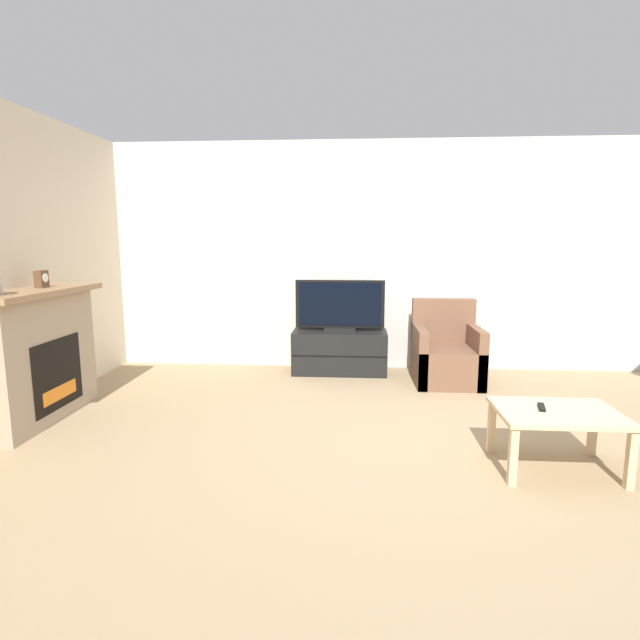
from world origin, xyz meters
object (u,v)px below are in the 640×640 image
fireplace (36,355)px  coffee_table (557,419)px  armchair (446,356)px  remote (542,407)px  mantel_clock (41,279)px  tv_stand (340,352)px  tv (340,307)px

fireplace → coffee_table: fireplace is taller
armchair → remote: bearing=-82.6°
mantel_clock → remote: mantel_clock is taller
tv_stand → tv: bearing=-90.0°
armchair → fireplace: bearing=-158.7°
mantel_clock → coffee_table: 4.24m
mantel_clock → remote: (3.98, -0.76, -0.79)m
coffee_table → armchair: bearing=99.8°
tv → armchair: 1.31m
tv → coffee_table: bearing=-57.4°
tv_stand → remote: (1.45, -2.38, 0.18)m
tv → armchair: size_ratio=1.16×
mantel_clock → coffee_table: bearing=-11.1°
remote → fireplace: bearing=-174.5°
mantel_clock → coffee_table: size_ratio=0.19×
remote → mantel_clock: bearing=-176.5°
tv_stand → armchair: size_ratio=1.23×
tv → remote: 2.81m
fireplace → remote: size_ratio=8.81×
tv_stand → fireplace: bearing=-145.4°
armchair → coffee_table: armchair is taller
coffee_table → remote: (-0.10, 0.04, 0.07)m
tv_stand → remote: size_ratio=7.05×
fireplace → armchair: fireplace is taller
mantel_clock → armchair: bearing=19.5°
tv → remote: (1.45, -2.38, -0.35)m
fireplace → coffee_table: (4.09, -0.66, -0.22)m
armchair → mantel_clock: bearing=-160.5°
armchair → coffee_table: bearing=-80.2°
tv_stand → tv: size_ratio=1.06×
fireplace → tv_stand: bearing=34.6°
mantel_clock → remote: bearing=-10.9°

